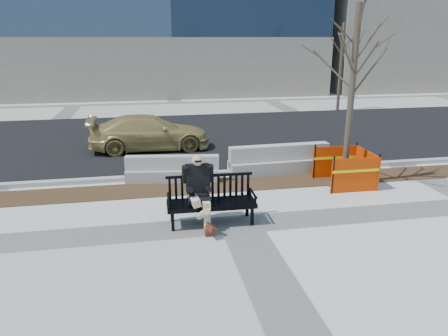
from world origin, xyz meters
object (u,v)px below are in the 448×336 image
at_px(tree_fence, 343,184).
at_px(sedan, 151,149).
at_px(bench, 212,223).
at_px(jersey_barrier_right, 279,173).
at_px(jersey_barrier_left, 173,181).
at_px(seated_man, 199,223).

bearing_deg(tree_fence, sedan, 136.84).
distance_m(bench, tree_fence, 4.52).
bearing_deg(bench, jersey_barrier_right, 52.57).
height_order(bench, tree_fence, tree_fence).
relative_size(bench, jersey_barrier_left, 0.75).
bearing_deg(jersey_barrier_right, sedan, 134.10).
height_order(bench, jersey_barrier_left, bench).
bearing_deg(jersey_barrier_right, bench, -131.32).
bearing_deg(seated_man, tree_fence, 24.17).
distance_m(tree_fence, jersey_barrier_left, 4.90).
relative_size(bench, sedan, 0.46).
xyz_separation_m(bench, seated_man, (-0.27, 0.06, 0.00)).
bearing_deg(seated_man, sedan, 99.24).
distance_m(jersey_barrier_left, jersey_barrier_right, 3.27).
bearing_deg(bench, jersey_barrier_left, 103.30).
xyz_separation_m(tree_fence, sedan, (-5.31, 4.98, 0.00)).
bearing_deg(bench, tree_fence, 26.22).
height_order(seated_man, jersey_barrier_right, seated_man).
bearing_deg(sedan, seated_man, -173.75).
xyz_separation_m(seated_man, sedan, (-0.93, 6.82, 0.00)).
height_order(sedan, jersey_barrier_left, sedan).
relative_size(seated_man, sedan, 0.36).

